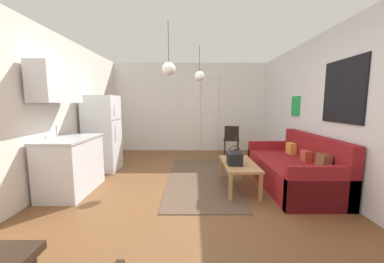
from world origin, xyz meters
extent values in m
cube|color=brown|center=(0.00, 0.00, -0.05)|extent=(5.08, 7.47, 0.10)
cube|color=white|center=(0.00, 3.49, 1.30)|extent=(4.68, 0.10, 2.60)
cube|color=white|center=(0.05, 3.43, 1.09)|extent=(0.51, 0.02, 2.18)
cube|color=white|center=(0.58, 3.43, 1.09)|extent=(0.51, 0.02, 2.18)
cube|color=white|center=(0.31, 3.42, 2.21)|extent=(1.13, 0.03, 0.06)
cube|color=silver|center=(2.29, 0.00, 1.30)|extent=(0.10, 7.07, 2.60)
cube|color=black|center=(2.23, 0.02, 1.59)|extent=(0.02, 0.88, 0.92)
cube|color=green|center=(2.23, 1.46, 1.37)|extent=(0.02, 0.35, 0.41)
cube|color=silver|center=(-2.29, 0.00, 1.30)|extent=(0.10, 7.07, 2.60)
cube|color=green|center=(-2.23, 1.01, 1.73)|extent=(0.02, 0.32, 0.40)
cube|color=brown|center=(0.22, 0.89, 0.01)|extent=(1.23, 2.85, 0.01)
cube|color=maroon|center=(1.73, 0.49, 0.22)|extent=(0.95, 1.98, 0.44)
cube|color=maroon|center=(2.13, 0.49, 0.44)|extent=(0.15, 1.98, 0.89)
cube|color=maroon|center=(1.73, -0.45, 0.31)|extent=(0.95, 0.11, 0.62)
cube|color=maroon|center=(1.73, 1.42, 0.31)|extent=(0.95, 0.11, 0.62)
cube|color=brown|center=(1.97, -0.05, 0.56)|extent=(0.17, 0.25, 0.25)
cube|color=#B74C33|center=(1.99, 0.48, 0.53)|extent=(0.12, 0.18, 0.18)
cube|color=gold|center=(1.98, 1.03, 0.55)|extent=(0.13, 0.21, 0.21)
cube|color=#B27F4C|center=(0.83, 0.37, 0.43)|extent=(0.52, 1.05, 0.04)
cube|color=#B27F4C|center=(0.61, -0.11, 0.21)|extent=(0.05, 0.05, 0.41)
cube|color=#B27F4C|center=(1.05, -0.11, 0.21)|extent=(0.05, 0.05, 0.41)
cube|color=#B27F4C|center=(0.61, 0.86, 0.21)|extent=(0.05, 0.05, 0.41)
cube|color=#B27F4C|center=(1.05, 0.86, 0.21)|extent=(0.05, 0.05, 0.41)
cylinder|color=#2D2D33|center=(0.83, 0.66, 0.53)|extent=(0.07, 0.07, 0.17)
cylinder|color=#477F42|center=(0.83, 0.66, 0.72)|extent=(0.01, 0.01, 0.22)
cube|color=black|center=(0.73, 0.27, 0.54)|extent=(0.22, 0.29, 0.19)
torus|color=#512319|center=(0.73, 0.27, 0.66)|extent=(0.19, 0.01, 0.19)
cube|color=white|center=(-1.85, 1.43, 0.79)|extent=(0.63, 0.62, 1.59)
cube|color=#4C4C51|center=(-1.53, 1.43, 1.09)|extent=(0.01, 0.60, 0.01)
cylinder|color=#B7BABF|center=(-1.51, 1.26, 1.28)|extent=(0.02, 0.02, 0.22)
cylinder|color=#B7BABF|center=(-1.51, 1.26, 0.80)|extent=(0.02, 0.02, 0.35)
cube|color=silver|center=(-1.88, 0.24, 0.43)|extent=(0.61, 1.04, 0.85)
cube|color=#B7BABF|center=(-1.88, 0.24, 0.87)|extent=(0.64, 1.07, 0.03)
cube|color=#999BA0|center=(-1.88, 0.32, 0.82)|extent=(0.36, 0.40, 0.10)
cylinder|color=#B7BABF|center=(-2.13, 0.32, 0.98)|extent=(0.02, 0.02, 0.20)
cube|color=silver|center=(-2.03, 0.24, 1.72)|extent=(0.32, 0.94, 0.58)
cylinder|color=black|center=(1.35, 2.97, 0.21)|extent=(0.03, 0.03, 0.42)
cylinder|color=black|center=(0.99, 3.03, 0.21)|extent=(0.03, 0.03, 0.42)
cylinder|color=black|center=(1.29, 2.64, 0.21)|extent=(0.03, 0.03, 0.42)
cylinder|color=black|center=(0.93, 2.70, 0.21)|extent=(0.03, 0.03, 0.42)
cube|color=black|center=(1.14, 2.84, 0.43)|extent=(0.48, 0.47, 0.04)
cube|color=black|center=(1.11, 2.66, 0.63)|extent=(0.38, 0.09, 0.38)
cylinder|color=black|center=(-0.30, 0.15, 2.32)|extent=(0.01, 0.01, 0.58)
sphere|color=white|center=(-0.30, 0.15, 1.93)|extent=(0.20, 0.20, 0.20)
cylinder|color=black|center=(0.20, 1.49, 2.35)|extent=(0.01, 0.01, 0.51)
sphere|color=white|center=(0.20, 1.49, 1.99)|extent=(0.21, 0.21, 0.21)
camera|label=1|loc=(0.05, -3.21, 1.42)|focal=20.72mm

